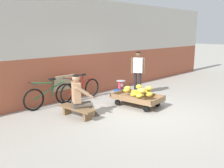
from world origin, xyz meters
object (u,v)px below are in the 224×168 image
bicycle_far_left (81,90)px  plastic_crate (121,93)px  banana_cart (137,98)px  low_bench (77,110)px  vendor_seated (80,96)px  sign_board (63,88)px  bicycle_near_left (50,95)px  customer_adult (138,68)px  weighing_scale (121,85)px

bicycle_far_left → plastic_crate: bearing=-33.1°
banana_cart → low_bench: bearing=165.5°
banana_cart → plastic_crate: banana_cart is taller
vendor_seated → sign_board: 1.68m
plastic_crate → bicycle_near_left: 2.38m
banana_cart → bicycle_far_left: 1.90m
low_bench → vendor_seated: 0.38m
banana_cart → sign_board: bearing=121.6°
banana_cart → sign_board: (-1.25, 2.04, 0.19)m
plastic_crate → customer_adult: 1.08m
banana_cart → weighing_scale: (0.34, 0.99, 0.21)m
plastic_crate → weighing_scale: bearing=-90.0°
sign_board → vendor_seated: bearing=-109.1°
bicycle_near_left → plastic_crate: bearing=-19.0°
banana_cart → weighing_scale: 1.07m
vendor_seated → bicycle_near_left: bearing=94.4°
vendor_seated → sign_board: vendor_seated is taller
banana_cart → bicycle_far_left: bicycle_far_left is taller
low_bench → weighing_scale: (2.22, 0.51, 0.25)m
vendor_seated → customer_adult: 2.90m
low_bench → bicycle_near_left: (-0.02, 1.28, 0.15)m
customer_adult → banana_cart: bearing=-141.1°
sign_board → banana_cart: bearing=-58.4°
low_bench → plastic_crate: size_ratio=3.12×
weighing_scale → bicycle_far_left: size_ratio=0.18×
banana_cart → low_bench: 1.94m
weighing_scale → bicycle_far_left: bicycle_far_left is taller
customer_adult → bicycle_near_left: bearing=162.6°
sign_board → customer_adult: (2.30, -1.20, 0.52)m
banana_cart → bicycle_near_left: bicycle_near_left is taller
banana_cart → weighing_scale: weighing_scale is taller
vendor_seated → plastic_crate: vendor_seated is taller
weighing_scale → plastic_crate: bearing=90.0°
vendor_seated → plastic_crate: bearing=14.2°
plastic_crate → customer_adult: size_ratio=0.24×
low_bench → sign_board: bearing=67.9°
vendor_seated → customer_adult: (2.85, 0.39, 0.38)m
bicycle_near_left → sign_board: bearing=22.5°
vendor_seated → weighing_scale: bearing=14.2°
low_bench → sign_board: 1.69m
plastic_crate → sign_board: size_ratio=0.42×
banana_cart → customer_adult: customer_adult is taller
bicycle_near_left → sign_board: sign_board is taller
bicycle_far_left → vendor_seated: bearing=-128.4°
weighing_scale → bicycle_far_left: bearing=146.9°
bicycle_far_left → weighing_scale: bearing=-33.1°
low_bench → bicycle_far_left: (1.09, 1.24, 0.15)m
banana_cart → plastic_crate: (0.34, 0.99, -0.09)m
banana_cart → vendor_seated: (-1.80, 0.45, 0.33)m
banana_cart → plastic_crate: 1.05m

